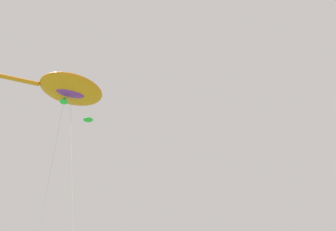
{
  "coord_description": "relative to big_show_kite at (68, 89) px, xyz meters",
  "views": [
    {
      "loc": [
        -8.31,
        -2.81,
        1.84
      ],
      "look_at": [
        0.2,
        5.11,
        11.33
      ],
      "focal_mm": 26.89,
      "sensor_mm": 36.0,
      "label": 1
    }
  ],
  "objects": [
    {
      "name": "small_kite_stunt_black",
      "position": [
        6.49,
        8.86,
        5.08
      ],
      "size": [
        3.22,
        2.35,
        22.44
      ],
      "rotation": [
        0.0,
        0.0,
        2.26
      ],
      "color": "green",
      "rests_on": "ground"
    },
    {
      "name": "big_show_kite",
      "position": [
        0.0,
        0.0,
        0.0
      ],
      "size": [
        11.76,
        9.93,
        17.42
      ],
      "rotation": [
        0.0,
        0.0,
        -0.5
      ],
      "color": "orange",
      "rests_on": "ground"
    },
    {
      "name": "small_kite_streamer_purple",
      "position": [
        0.1,
        0.36,
        -0.99
      ],
      "size": [
        2.43,
        0.9,
        16.36
      ],
      "rotation": [
        0.0,
        0.0,
        -2.07
      ],
      "color": "green",
      "rests_on": "ground"
    }
  ]
}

